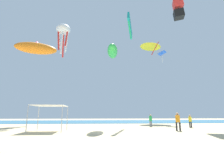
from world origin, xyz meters
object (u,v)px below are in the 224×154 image
Objects in this scene: kite_box_red at (178,9)px; kite_parafoil_teal at (130,27)px; canopy_tent at (50,107)px; kite_delta_yellow at (150,45)px; person_central at (190,120)px; kite_diamond_blue at (162,54)px; kite_inflatable_green at (112,51)px; person_leftmost at (178,120)px; person_near_tent at (151,119)px; kite_inflatable_orange at (36,48)px; kite_octopus_white at (63,31)px.

kite_parafoil_teal is at bearing -88.39° from kite_box_red.
kite_delta_yellow reaches higher than canopy_tent.
kite_diamond_blue is at bearing -120.63° from person_central.
canopy_tent is 0.66× the size of kite_inflatable_green.
person_leftmost is 0.53× the size of kite_box_red.
person_near_tent is 20.32m from kite_inflatable_orange.
kite_inflatable_orange is (-21.70, 4.33, 10.82)m from person_central.
person_near_tent is at bearing -49.16° from person_central.
kite_delta_yellow is at bearing -134.93° from kite_diamond_blue.
person_central is at bearing 166.77° from kite_delta_yellow.
person_near_tent is 0.35× the size of kite_inflatable_green.
kite_box_red reaches higher than kite_delta_yellow.
kite_delta_yellow is (4.54, 21.38, 17.20)m from person_leftmost.
kite_box_red reaches higher than canopy_tent.
kite_box_red is (18.70, 7.56, 17.13)m from canopy_tent.
kite_box_red reaches higher than person_central.
person_central is at bearing -116.92° from kite_parafoil_teal.
person_near_tent is 0.71× the size of kite_diamond_blue.
kite_parafoil_teal is (-6.41, 6.16, 16.19)m from person_central.
kite_inflatable_orange reaches higher than person_central.
kite_inflatable_orange reaches higher than kite_inflatable_green.
person_near_tent is 16.75m from kite_parafoil_teal.
kite_parafoil_teal is 1.47× the size of kite_box_red.
kite_inflatable_orange is 1.85× the size of kite_box_red.
person_central is 17.08m from kite_diamond_blue.
kite_diamond_blue is (5.81, 8.83, 13.01)m from person_near_tent.
kite_inflatable_orange is (-4.75, 8.05, 9.33)m from canopy_tent.
kite_box_red is (6.37, 1.72, 18.58)m from person_near_tent.
kite_diamond_blue reaches higher than person_near_tent.
kite_diamond_blue is 9.06m from kite_box_red.
kite_inflatable_green is (-11.26, -10.19, -3.66)m from kite_diamond_blue.
kite_box_red is at bearing 92.91° from person_leftmost.
person_near_tent is 1.04× the size of person_central.
kite_box_red reaches higher than kite_inflatable_green.
kite_box_red reaches higher than kite_diamond_blue.
kite_octopus_white is (-14.80, 10.43, 17.93)m from person_near_tent.
kite_inflatable_green is at bearing 162.80° from kite_parafoil_teal.
person_central is (3.72, 4.35, -0.14)m from person_leftmost.
kite_diamond_blue is 21.24m from kite_octopus_white.
kite_inflatable_green is at bearing 156.33° from person_near_tent.
kite_inflatable_orange is 12.25m from kite_inflatable_green.
kite_diamond_blue is (7.61, 4.80, -3.14)m from kite_parafoil_teal.
kite_octopus_white is (2.29, 8.22, 7.15)m from kite_inflatable_orange.
person_central is 0.46× the size of kite_box_red.
canopy_tent is 1.35× the size of kite_diamond_blue.
kite_octopus_white reaches higher than kite_inflatable_orange.
kite_octopus_white is at bearing -57.32° from person_central.
kite_parafoil_teal is 2.15× the size of kite_diamond_blue.
kite_parafoil_teal reaches higher than person_central.
person_near_tent is 0.29× the size of kite_delta_yellow.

